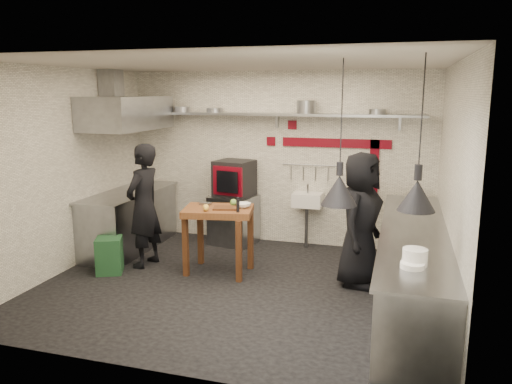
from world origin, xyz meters
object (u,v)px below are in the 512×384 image
(oven_stand, at_px, (234,220))
(combi_oven, at_px, (234,178))
(chef_left, at_px, (144,206))
(chef_right, at_px, (360,220))
(prep_table, at_px, (219,240))
(green_bin, at_px, (109,255))

(oven_stand, distance_m, combi_oven, 0.69)
(combi_oven, relative_size, chef_left, 0.33)
(oven_stand, height_order, chef_right, chef_right)
(prep_table, bearing_deg, chef_right, -7.66)
(prep_table, xyz_separation_m, chef_right, (1.89, 0.11, 0.41))
(combi_oven, distance_m, prep_table, 1.53)
(green_bin, relative_size, prep_table, 0.54)
(oven_stand, relative_size, combi_oven, 1.38)
(prep_table, distance_m, chef_right, 1.94)
(chef_right, bearing_deg, green_bin, 113.98)
(green_bin, bearing_deg, prep_table, 17.20)
(oven_stand, distance_m, green_bin, 2.16)
(chef_left, bearing_deg, chef_right, 100.24)
(chef_left, bearing_deg, green_bin, -30.68)
(combi_oven, height_order, chef_left, chef_left)
(oven_stand, height_order, prep_table, prep_table)
(oven_stand, height_order, green_bin, oven_stand)
(chef_right, bearing_deg, chef_left, 107.12)
(oven_stand, bearing_deg, chef_left, -111.80)
(oven_stand, relative_size, green_bin, 1.60)
(chef_left, distance_m, chef_right, 3.01)
(combi_oven, bearing_deg, green_bin, -112.89)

